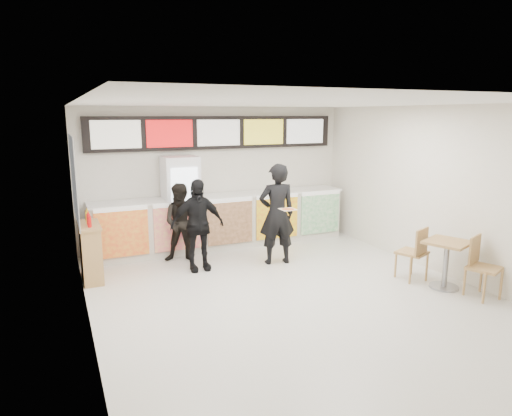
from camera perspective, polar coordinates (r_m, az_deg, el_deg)
floor at (r=7.39m, az=4.49°, el=-10.98°), size 7.00×7.00×0.00m
ceiling at (r=6.82m, az=4.90°, el=12.97°), size 7.00×7.00×0.00m
wall_back at (r=10.12m, az=-4.86°, el=4.01°), size 6.00×0.00×6.00m
wall_left at (r=6.13m, az=-20.75°, el=-1.72°), size 0.00×7.00×7.00m
wall_right at (r=8.78m, az=22.16°, el=2.01°), size 0.00×7.00×7.00m
service_counter at (r=9.91m, az=-3.99°, el=-1.60°), size 5.56×0.77×1.14m
menu_board at (r=9.96m, az=-4.79°, el=9.37°), size 5.50×0.14×0.70m
drinks_fridge at (r=9.57m, az=-9.33°, el=0.42°), size 0.70×0.67×2.00m
mirror_panel at (r=8.50m, az=-21.84°, el=3.46°), size 0.01×2.00×1.50m
customer_main at (r=8.70m, az=2.62°, el=-0.77°), size 0.77×0.57×1.94m
customer_left at (r=8.95m, az=-9.18°, el=-1.85°), size 0.92×0.83×1.54m
customer_mid at (r=8.40m, az=-7.36°, el=-2.13°), size 1.00×0.42×1.70m
pizza_slice at (r=8.27m, az=4.03°, el=-0.12°), size 0.36×0.36×0.02m
cafe_table at (r=8.16m, az=22.71°, el=-5.51°), size 1.03×1.68×0.96m
condiment_ledge at (r=8.42m, az=-19.95°, el=-5.14°), size 0.36×0.89×1.18m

